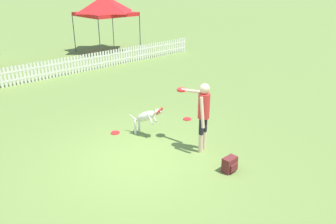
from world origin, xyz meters
The scene contains 8 objects.
ground_plane centered at (0.00, 0.00, 0.00)m, with size 240.00×240.00×0.00m, color olive.
handler_person centered at (1.42, -0.69, 1.10)m, with size 0.45×1.12×1.74m.
leaping_dog centered at (0.96, 0.86, 0.56)m, with size 0.49×1.10×0.92m.
frisbee_near_handler centered at (2.57, 0.87, 0.01)m, with size 0.25×0.25×0.02m.
frisbee_near_dog centered at (0.41, 1.58, 0.01)m, with size 0.25×0.25×0.02m.
backpack_on_grass centered at (1.14, -1.79, 0.17)m, with size 0.34×0.24×0.34m.
picket_fence centered at (0.00, 8.00, 0.40)m, with size 19.82×0.04×0.79m.
canopy_tent_main centered at (6.49, 11.03, 2.60)m, with size 2.76×2.76×3.17m.
Camera 1 is at (-4.16, -5.40, 3.98)m, focal length 35.00 mm.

